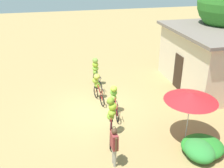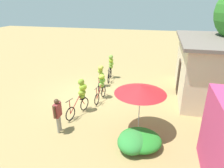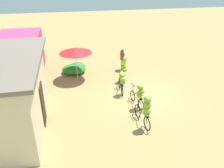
{
  "view_description": "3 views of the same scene",
  "coord_description": "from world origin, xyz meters",
  "px_view_note": "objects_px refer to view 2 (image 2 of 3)",
  "views": [
    {
      "loc": [
        11.18,
        -1.86,
        6.68
      ],
      "look_at": [
        -0.27,
        0.84,
        1.23
      ],
      "focal_mm": 42.18,
      "sensor_mm": 36.0,
      "label": 1
    },
    {
      "loc": [
        10.46,
        3.84,
        5.2
      ],
      "look_at": [
        0.56,
        1.41,
        1.0
      ],
      "focal_mm": 32.33,
      "sensor_mm": 36.0,
      "label": 2
    },
    {
      "loc": [
        -10.93,
        3.62,
        6.59
      ],
      "look_at": [
        -0.19,
        1.49,
        1.05
      ],
      "focal_mm": 36.67,
      "sensor_mm": 36.0,
      "label": 3
    }
  ],
  "objects_px": {
    "market_umbrella": "(140,89)",
    "bicycle_center_loaded": "(101,84)",
    "bicycle_leftmost": "(111,65)",
    "bicycle_near_pile": "(101,74)",
    "bicycle_by_shop": "(81,94)",
    "building_low": "(206,68)",
    "person_vendor": "(58,112)"
  },
  "relations": [
    {
      "from": "building_low",
      "to": "bicycle_near_pile",
      "type": "distance_m",
      "value": 6.27
    },
    {
      "from": "bicycle_by_shop",
      "to": "person_vendor",
      "type": "xyz_separation_m",
      "value": [
        1.79,
        -0.32,
        -0.05
      ]
    },
    {
      "from": "bicycle_center_loaded",
      "to": "bicycle_by_shop",
      "type": "bearing_deg",
      "value": -17.31
    },
    {
      "from": "bicycle_leftmost",
      "to": "person_vendor",
      "type": "relative_size",
      "value": 1.12
    },
    {
      "from": "bicycle_leftmost",
      "to": "market_umbrella",
      "type": "bearing_deg",
      "value": 24.57
    },
    {
      "from": "building_low",
      "to": "bicycle_by_shop",
      "type": "xyz_separation_m",
      "value": [
        3.67,
        -6.22,
        -0.69
      ]
    },
    {
      "from": "bicycle_leftmost",
      "to": "person_vendor",
      "type": "bearing_deg",
      "value": -4.69
    },
    {
      "from": "bicycle_leftmost",
      "to": "building_low",
      "type": "bearing_deg",
      "value": 77.55
    },
    {
      "from": "building_low",
      "to": "person_vendor",
      "type": "distance_m",
      "value": 8.54
    },
    {
      "from": "bicycle_leftmost",
      "to": "bicycle_center_loaded",
      "type": "bearing_deg",
      "value": 5.05
    },
    {
      "from": "market_umbrella",
      "to": "bicycle_by_shop",
      "type": "distance_m",
      "value": 3.25
    },
    {
      "from": "bicycle_center_loaded",
      "to": "bicycle_by_shop",
      "type": "relative_size",
      "value": 0.94
    },
    {
      "from": "market_umbrella",
      "to": "bicycle_center_loaded",
      "type": "xyz_separation_m",
      "value": [
        -2.64,
        -2.42,
        -1.1
      ]
    },
    {
      "from": "bicycle_near_pile",
      "to": "person_vendor",
      "type": "relative_size",
      "value": 1.02
    },
    {
      "from": "bicycle_center_loaded",
      "to": "person_vendor",
      "type": "xyz_separation_m",
      "value": [
        3.49,
        -0.85,
        0.08
      ]
    },
    {
      "from": "market_umbrella",
      "to": "bicycle_center_loaded",
      "type": "height_order",
      "value": "market_umbrella"
    },
    {
      "from": "bicycle_leftmost",
      "to": "bicycle_center_loaded",
      "type": "relative_size",
      "value": 1.07
    },
    {
      "from": "building_low",
      "to": "market_umbrella",
      "type": "distance_m",
      "value": 5.65
    },
    {
      "from": "building_low",
      "to": "bicycle_leftmost",
      "type": "distance_m",
      "value": 6.16
    },
    {
      "from": "bicycle_near_pile",
      "to": "person_vendor",
      "type": "height_order",
      "value": "person_vendor"
    },
    {
      "from": "market_umbrella",
      "to": "bicycle_leftmost",
      "type": "relative_size",
      "value": 1.23
    },
    {
      "from": "bicycle_near_pile",
      "to": "bicycle_by_shop",
      "type": "relative_size",
      "value": 0.92
    },
    {
      "from": "bicycle_leftmost",
      "to": "bicycle_by_shop",
      "type": "distance_m",
      "value": 4.99
    },
    {
      "from": "building_low",
      "to": "person_vendor",
      "type": "height_order",
      "value": "building_low"
    },
    {
      "from": "bicycle_center_loaded",
      "to": "building_low",
      "type": "bearing_deg",
      "value": 109.06
    },
    {
      "from": "bicycle_leftmost",
      "to": "bicycle_near_pile",
      "type": "distance_m",
      "value": 1.7
    },
    {
      "from": "building_low",
      "to": "bicycle_by_shop",
      "type": "distance_m",
      "value": 7.25
    },
    {
      "from": "bicycle_near_pile",
      "to": "bicycle_leftmost",
      "type": "bearing_deg",
      "value": 172.0
    },
    {
      "from": "building_low",
      "to": "person_vendor",
      "type": "xyz_separation_m",
      "value": [
        5.46,
        -6.53,
        -0.74
      ]
    },
    {
      "from": "market_umbrella",
      "to": "bicycle_leftmost",
      "type": "xyz_separation_m",
      "value": [
        -5.93,
        -2.71,
        -0.96
      ]
    },
    {
      "from": "building_low",
      "to": "market_umbrella",
      "type": "relative_size",
      "value": 2.85
    },
    {
      "from": "market_umbrella",
      "to": "bicycle_leftmost",
      "type": "distance_m",
      "value": 6.59
    }
  ]
}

